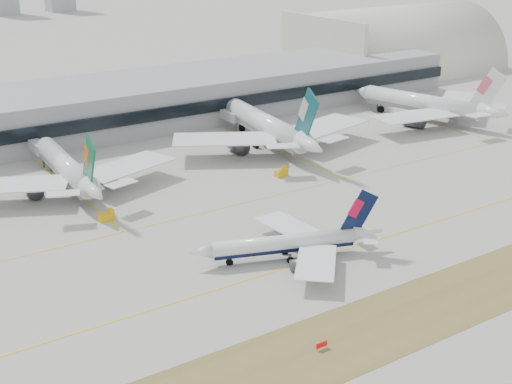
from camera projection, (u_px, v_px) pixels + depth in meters
ground at (313, 247)px, 152.75m from camera, size 3000.00×3000.00×0.00m
taxiing_airliner at (291, 243)px, 146.42m from camera, size 40.12×34.01×13.95m
widebody_eva at (68, 170)px, 184.27m from camera, size 56.86×55.76×20.31m
widebody_cathay at (269, 127)px, 219.27m from camera, size 65.94×65.12×23.75m
widebody_china_air at (427, 105)px, 249.04m from camera, size 60.47×60.23×22.14m
terminal at (102, 107)px, 239.47m from camera, size 280.00×43.10×15.00m
hangar at (394, 70)px, 338.30m from camera, size 91.00×60.00×60.00m
hold_sign_left at (322, 345)px, 115.43m from camera, size 2.20×0.15×1.35m
gse_b at (107, 216)px, 166.09m from camera, size 3.55×2.00×2.60m
gse_c at (282, 173)px, 195.39m from camera, size 3.55×2.00×2.60m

